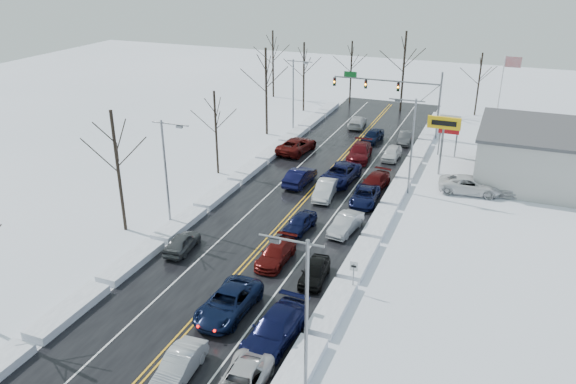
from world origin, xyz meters
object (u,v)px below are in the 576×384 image
at_px(tires_plus_sign, 444,127).
at_px(flagpole, 502,91).
at_px(oncoming_car_0, 300,184).
at_px(traffic_signal_mast, 398,90).

height_order(tires_plus_sign, flagpole, flagpole).
bearing_deg(oncoming_car_0, tires_plus_sign, -144.30).
xyz_separation_m(traffic_signal_mast, flagpole, (11.72, 2.01, 0.45)).
distance_m(traffic_signal_mast, tires_plus_sign, 13.92).
bearing_deg(traffic_signal_mast, oncoming_car_0, -104.56).
xyz_separation_m(traffic_signal_mast, tires_plus_sign, (7.05, -12.00, -0.49)).
height_order(traffic_signal_mast, flagpole, flagpole).
bearing_deg(tires_plus_sign, oncoming_car_0, -147.67).
xyz_separation_m(flagpole, oncoming_car_0, (-16.84, -21.71, -5.93)).
xyz_separation_m(tires_plus_sign, oncoming_car_0, (-12.17, -7.70, -4.99)).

